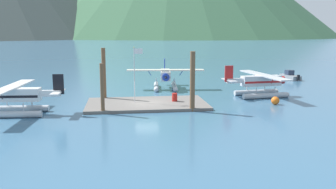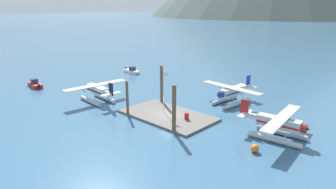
% 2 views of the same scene
% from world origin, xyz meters
% --- Properties ---
extents(ground_plane, '(1200.00, 1200.00, 0.00)m').
position_xyz_m(ground_plane, '(0.00, 0.00, 0.00)').
color(ground_plane, '#38607F').
extents(dock_platform, '(12.67, 7.32, 0.30)m').
position_xyz_m(dock_platform, '(0.00, 0.00, 0.15)').
color(dock_platform, '#66605B').
rests_on(dock_platform, ground).
extents(piling_near_left, '(0.37, 0.37, 4.84)m').
position_xyz_m(piling_near_left, '(-4.46, -3.38, 2.42)').
color(piling_near_left, brown).
rests_on(piling_near_left, ground).
extents(piling_near_right, '(0.49, 0.49, 5.89)m').
position_xyz_m(piling_near_right, '(4.24, -3.43, 2.95)').
color(piling_near_right, brown).
rests_on(piling_near_right, ground).
extents(piling_far_left, '(0.46, 0.46, 5.96)m').
position_xyz_m(piling_far_left, '(-4.59, 3.48, 2.98)').
color(piling_far_left, brown).
rests_on(piling_far_left, ground).
extents(flagpole, '(0.95, 0.10, 5.89)m').
position_xyz_m(flagpole, '(-1.13, 0.43, 3.97)').
color(flagpole, silver).
rests_on(flagpole, dock_platform).
extents(fuel_drum, '(0.62, 0.62, 0.88)m').
position_xyz_m(fuel_drum, '(3.06, 0.36, 0.74)').
color(fuel_drum, '#AD1E19').
rests_on(fuel_drum, dock_platform).
extents(mooring_buoy, '(0.87, 0.87, 0.87)m').
position_xyz_m(mooring_buoy, '(13.75, -1.43, 0.44)').
color(mooring_buoy, orange).
rests_on(mooring_buoy, ground).
extents(seaplane_cream_bow_right, '(10.49, 7.96, 3.84)m').
position_xyz_m(seaplane_cream_bow_right, '(3.34, 10.85, 1.58)').
color(seaplane_cream_bow_right, '#B7BABF').
rests_on(seaplane_cream_bow_right, ground).
extents(seaplane_silver_stbd_fwd, '(7.96, 10.49, 3.84)m').
position_xyz_m(seaplane_silver_stbd_fwd, '(14.03, 3.42, 1.58)').
color(seaplane_silver_stbd_fwd, '#B7BABF').
rests_on(seaplane_silver_stbd_fwd, ground).
extents(seaplane_white_port_aft, '(7.97, 10.47, 3.84)m').
position_xyz_m(seaplane_white_port_aft, '(-12.70, -2.80, 1.58)').
color(seaplane_white_port_aft, '#B7BABF').
rests_on(seaplane_white_port_aft, ground).
extents(boat_white_open_west, '(4.89, 1.77, 1.50)m').
position_xyz_m(boat_white_open_west, '(-24.68, 14.38, 0.49)').
color(boat_white_open_west, silver).
rests_on(boat_white_open_west, ground).
extents(boat_red_open_sw, '(4.88, 1.96, 1.50)m').
position_xyz_m(boat_red_open_sw, '(-28.79, -5.79, 0.49)').
color(boat_red_open_sw, '#B2231E').
rests_on(boat_red_open_sw, ground).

